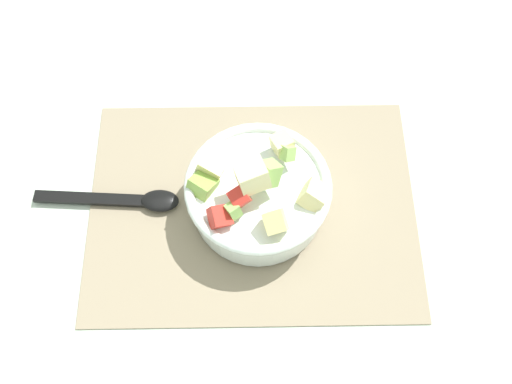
% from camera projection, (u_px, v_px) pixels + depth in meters
% --- Properties ---
extents(ground_plane, '(2.40, 2.40, 0.00)m').
position_uv_depth(ground_plane, '(250.00, 207.00, 0.89)').
color(ground_plane, silver).
extents(placemat, '(0.48, 0.36, 0.01)m').
position_uv_depth(placemat, '(250.00, 207.00, 0.88)').
color(placemat, gray).
rests_on(placemat, ground_plane).
extents(salad_bowl, '(0.21, 0.21, 0.13)m').
position_uv_depth(salad_bowl, '(256.00, 195.00, 0.84)').
color(salad_bowl, white).
rests_on(salad_bowl, placemat).
extents(serving_spoon, '(0.22, 0.04, 0.01)m').
position_uv_depth(serving_spoon, '(128.00, 200.00, 0.88)').
color(serving_spoon, black).
rests_on(serving_spoon, placemat).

